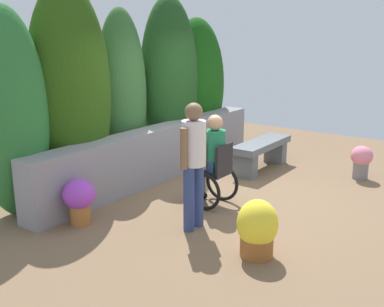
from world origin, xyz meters
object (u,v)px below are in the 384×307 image
flower_pot_terracotta_by_wall (361,160)px  flower_pot_purple_near (79,199)px  flower_pot_red_accent (257,229)px  person_in_wheelchair (211,163)px  person_standing_companion (194,158)px  stone_bench (261,150)px

flower_pot_terracotta_by_wall → flower_pot_purple_near: bearing=149.8°
flower_pot_red_accent → flower_pot_terracotta_by_wall: bearing=-1.7°
person_in_wheelchair → flower_pot_terracotta_by_wall: person_in_wheelchair is taller
flower_pot_red_accent → person_in_wheelchair: bearing=51.8°
person_standing_companion → flower_pot_purple_near: person_standing_companion is taller
stone_bench → flower_pot_red_accent: bearing=-146.5°
person_standing_companion → flower_pot_red_accent: 1.20m
flower_pot_red_accent → person_standing_companion: bearing=78.8°
person_in_wheelchair → flower_pot_purple_near: bearing=155.5°
flower_pot_terracotta_by_wall → flower_pot_red_accent: flower_pot_red_accent is taller
flower_pot_terracotta_by_wall → flower_pot_red_accent: bearing=178.3°
person_in_wheelchair → flower_pot_red_accent: (-1.02, -1.30, -0.30)m
flower_pot_purple_near → flower_pot_terracotta_by_wall: 4.74m
person_in_wheelchair → flower_pot_terracotta_by_wall: (2.51, -1.40, -0.29)m
flower_pot_purple_near → flower_pot_terracotta_by_wall: bearing=-30.2°
flower_pot_red_accent → flower_pot_purple_near: bearing=103.9°
person_standing_companion → stone_bench: bearing=-5.2°
stone_bench → flower_pot_terracotta_by_wall: (0.51, -1.63, -0.03)m
stone_bench → flower_pot_red_accent: 3.38m
stone_bench → flower_pot_purple_near: size_ratio=2.50×
person_in_wheelchair → flower_pot_red_accent: person_in_wheelchair is taller
person_in_wheelchair → flower_pot_terracotta_by_wall: 2.89m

